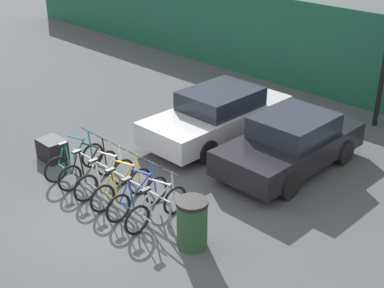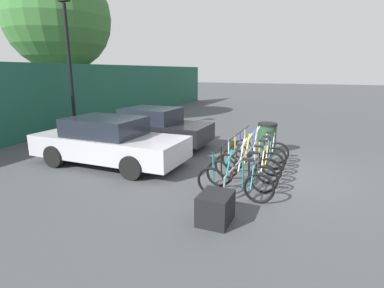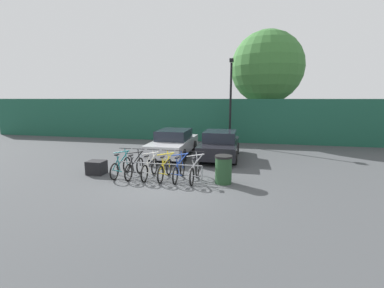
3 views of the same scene
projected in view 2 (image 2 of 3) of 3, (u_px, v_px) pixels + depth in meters
The scene contains 15 objects.
ground_plane at pixel (273, 172), 8.22m from camera, with size 120.00×120.00×0.00m, color #424447.
hoarding_wall at pixel (22, 103), 11.44m from camera, with size 36.00×0.16×3.02m, color #19513D.
bike_rack at pixel (244, 159), 7.78m from camera, with size 3.54×0.04×0.57m.
bicycle_teal at pixel (234, 183), 6.41m from camera, with size 0.68×1.71×1.05m.
bicycle_black at pixel (241, 174), 6.93m from camera, with size 0.68×1.71×1.05m.
bicycle_white at pixel (247, 166), 7.50m from camera, with size 0.68×1.71×1.05m.
bicycle_yellow at pixel (252, 160), 8.05m from camera, with size 0.68×1.71×1.05m.
bicycle_blue at pixel (256, 155), 8.55m from camera, with size 0.68×1.71×1.05m.
bicycle_silver at pixel (260, 150), 9.09m from camera, with size 0.68×1.71×1.05m.
car_silver at pixel (109, 141), 8.78m from camera, with size 1.91×4.54×1.40m.
car_black at pixel (153, 127), 10.98m from camera, with size 1.91×4.11×1.40m.
lamp_post at pixel (69, 61), 12.13m from camera, with size 0.24×0.44×5.52m.
trash_bin at pixel (267, 138), 10.01m from camera, with size 0.63×0.63×1.03m.
cargo_crate at pixel (216, 208), 5.46m from camera, with size 0.70×0.56×0.55m, color black.
tree_behind_hoarding at pixel (58, 19), 14.80m from camera, with size 5.15×5.15×7.82m.
Camera 2 is at (-8.05, -0.98, 2.71)m, focal length 28.00 mm.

